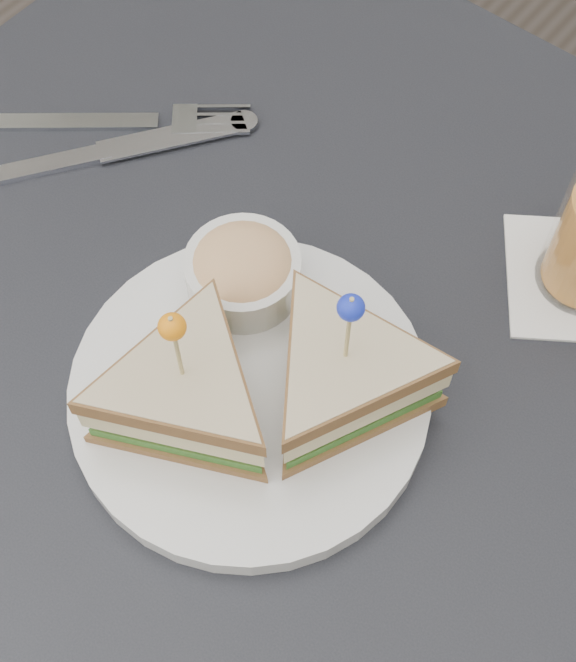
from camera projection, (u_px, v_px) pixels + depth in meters
The scene contains 5 objects.
ground_plane at pixel (278, 610), 1.30m from camera, with size 3.50×3.50×0.00m, color #3F3833.
table at pixel (270, 413), 0.71m from camera, with size 0.80×0.80×0.75m.
plate_meal at pixel (259, 375), 0.60m from camera, with size 0.28×0.26×0.14m.
cutlery_fork at pixel (133, 121), 0.75m from camera, with size 0.18×0.15×0.01m.
cutlery_knife at pixel (111, 151), 0.74m from camera, with size 0.14×0.19×0.01m.
Camera 1 is at (0.20, -0.22, 1.32)m, focal length 50.00 mm.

